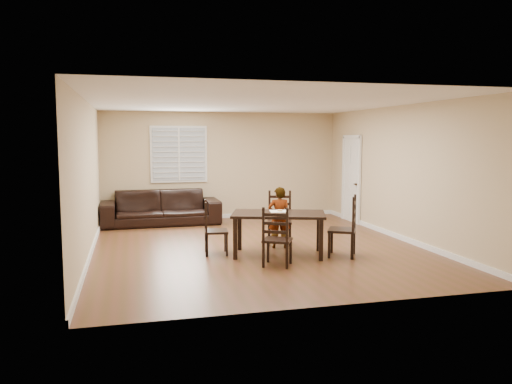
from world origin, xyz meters
TOP-DOWN VIEW (x-y plane):
  - ground at (0.00, 0.00)m, footprint 7.00×7.00m
  - room at (0.04, 0.18)m, footprint 6.04×7.04m
  - dining_table at (0.21, -0.78)m, footprint 1.80×1.35m
  - chair_near at (0.53, 0.20)m, footprint 0.57×0.55m
  - chair_far at (-0.07, -1.57)m, footprint 0.58×0.56m
  - chair_left at (-0.95, -0.42)m, footprint 0.45×0.47m
  - chair_right at (1.37, -1.18)m, footprint 0.62×0.64m
  - child at (0.39, -0.22)m, footprint 0.47×0.36m
  - napkin at (0.27, -0.60)m, footprint 0.36×0.36m
  - donut at (0.28, -0.61)m, footprint 0.09×0.09m
  - sofa at (-1.60, 2.92)m, footprint 2.78×1.13m

SIDE VIEW (x-z plane):
  - ground at x=0.00m, z-range 0.00..0.00m
  - sofa at x=-1.60m, z-range 0.00..0.81m
  - chair_left at x=-0.95m, z-range -0.04..0.91m
  - chair_far at x=-0.07m, z-range -0.04..0.93m
  - chair_near at x=0.53m, z-range -0.05..0.98m
  - chair_right at x=1.37m, z-range -0.05..1.02m
  - child at x=0.39m, z-range 0.00..1.15m
  - dining_table at x=0.21m, z-range 0.29..1.04m
  - napkin at x=0.27m, z-range 0.75..0.75m
  - donut at x=0.28m, z-range 0.76..0.79m
  - room at x=0.04m, z-range 0.45..3.17m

